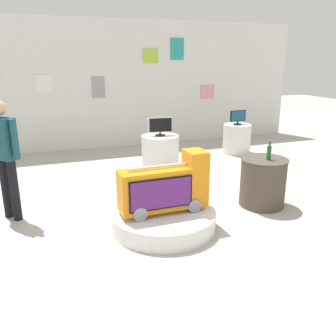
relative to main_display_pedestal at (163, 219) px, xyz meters
name	(u,v)px	position (x,y,z in m)	size (l,w,h in m)	color
ground_plane	(159,235)	(-0.13, -0.19, -0.12)	(30.00, 30.00, 0.00)	#B2ADA3
back_wall_display	(93,86)	(-0.14, 4.97, 1.48)	(11.38, 0.13, 3.20)	silver
main_display_pedestal	(163,219)	(0.00, 0.00, 0.00)	(1.44, 1.44, 0.24)	silver
novelty_firetruck_tv	(165,188)	(0.03, -0.01, 0.46)	(1.21, 0.42, 0.82)	gray
display_pedestal_left_rear	(160,152)	(0.86, 2.67, 0.23)	(0.79, 0.79, 0.71)	silver
tv_on_left_rear	(160,126)	(0.86, 2.66, 0.79)	(0.51, 0.21, 0.38)	black
display_pedestal_center_rear	(237,139)	(3.06, 3.26, 0.23)	(0.67, 0.67, 0.71)	silver
tv_on_center_rear	(238,117)	(3.06, 3.25, 0.77)	(0.41, 0.19, 0.34)	black
side_table_round	(263,182)	(1.74, 0.22, 0.27)	(0.73, 0.73, 0.77)	#4C4238
bottle_on_side_table	(269,152)	(1.76, 0.16, 0.76)	(0.07, 0.07, 0.29)	#195926
shopper_browsing_near_truck	(5,152)	(-1.97, 1.05, 0.89)	(0.40, 0.45, 1.72)	black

